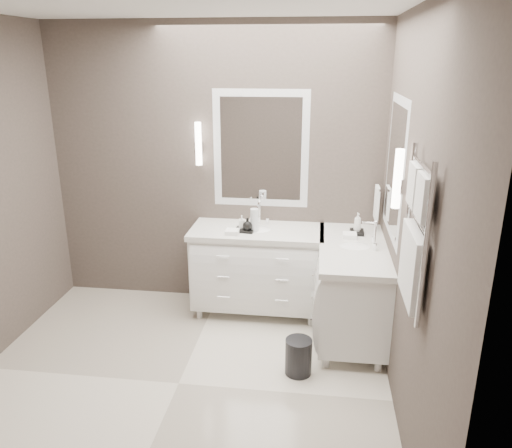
# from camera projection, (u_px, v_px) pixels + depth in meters

# --- Properties ---
(floor) EXTENTS (3.20, 3.00, 0.01)m
(floor) POSITION_uv_depth(u_px,v_px,m) (179.00, 384.00, 3.82)
(floor) COLOR silver
(floor) RESTS_ON ground
(wall_back) EXTENTS (3.20, 0.01, 2.70)m
(wall_back) POSITION_uv_depth(u_px,v_px,m) (215.00, 169.00, 4.80)
(wall_back) COLOR #493F3A
(wall_back) RESTS_ON floor
(wall_front) EXTENTS (3.20, 0.01, 2.70)m
(wall_front) POSITION_uv_depth(u_px,v_px,m) (57.00, 330.00, 1.97)
(wall_front) COLOR #493F3A
(wall_front) RESTS_ON floor
(wall_right) EXTENTS (0.01, 3.00, 2.70)m
(wall_right) POSITION_uv_depth(u_px,v_px,m) (412.00, 225.00, 3.19)
(wall_right) COLOR #493F3A
(wall_right) RESTS_ON floor
(vanity_back) EXTENTS (1.24, 0.59, 0.97)m
(vanity_back) POSITION_uv_depth(u_px,v_px,m) (257.00, 265.00, 4.76)
(vanity_back) COLOR white
(vanity_back) RESTS_ON floor
(vanity_right) EXTENTS (0.59, 1.24, 0.97)m
(vanity_right) POSITION_uv_depth(u_px,v_px,m) (352.00, 285.00, 4.35)
(vanity_right) COLOR white
(vanity_right) RESTS_ON floor
(mirror_back) EXTENTS (0.90, 0.02, 1.10)m
(mirror_back) POSITION_uv_depth(u_px,v_px,m) (261.00, 149.00, 4.67)
(mirror_back) COLOR white
(mirror_back) RESTS_ON wall_back
(mirror_right) EXTENTS (0.02, 0.90, 1.10)m
(mirror_right) POSITION_uv_depth(u_px,v_px,m) (395.00, 168.00, 3.88)
(mirror_right) COLOR white
(mirror_right) RESTS_ON wall_right
(sconce_back) EXTENTS (0.06, 0.06, 0.40)m
(sconce_back) POSITION_uv_depth(u_px,v_px,m) (198.00, 145.00, 4.66)
(sconce_back) COLOR white
(sconce_back) RESTS_ON wall_back
(sconce_right) EXTENTS (0.06, 0.06, 0.40)m
(sconce_right) POSITION_uv_depth(u_px,v_px,m) (398.00, 180.00, 3.33)
(sconce_right) COLOR white
(sconce_right) RESTS_ON wall_right
(towel_bar_corner) EXTENTS (0.03, 0.22, 0.30)m
(towel_bar_corner) POSITION_uv_depth(u_px,v_px,m) (377.00, 202.00, 4.55)
(towel_bar_corner) COLOR white
(towel_bar_corner) RESTS_ON wall_right
(towel_ladder) EXTENTS (0.06, 0.58, 0.90)m
(towel_ladder) POSITION_uv_depth(u_px,v_px,m) (414.00, 240.00, 2.81)
(towel_ladder) COLOR white
(towel_ladder) RESTS_ON wall_right
(waste_bin) EXTENTS (0.24, 0.24, 0.29)m
(waste_bin) POSITION_uv_depth(u_px,v_px,m) (298.00, 357.00, 3.90)
(waste_bin) COLOR black
(waste_bin) RESTS_ON floor
(amenity_tray_back) EXTENTS (0.19, 0.15, 0.03)m
(amenity_tray_back) POSITION_uv_depth(u_px,v_px,m) (245.00, 230.00, 4.58)
(amenity_tray_back) COLOR black
(amenity_tray_back) RESTS_ON vanity_back
(amenity_tray_right) EXTENTS (0.13, 0.17, 0.02)m
(amenity_tray_right) POSITION_uv_depth(u_px,v_px,m) (357.00, 232.00, 4.53)
(amenity_tray_right) COLOR black
(amenity_tray_right) RESTS_ON vanity_right
(water_bottle) EXTENTS (0.08, 0.08, 0.22)m
(water_bottle) POSITION_uv_depth(u_px,v_px,m) (254.00, 220.00, 4.55)
(water_bottle) COLOR silver
(water_bottle) RESTS_ON vanity_back
(soap_bottle_a) EXTENTS (0.06, 0.06, 0.12)m
(soap_bottle_a) POSITION_uv_depth(u_px,v_px,m) (242.00, 222.00, 4.58)
(soap_bottle_a) COLOR white
(soap_bottle_a) RESTS_ON amenity_tray_back
(soap_bottle_b) EXTENTS (0.09, 0.09, 0.11)m
(soap_bottle_b) POSITION_uv_depth(u_px,v_px,m) (247.00, 224.00, 4.53)
(soap_bottle_b) COLOR black
(soap_bottle_b) RESTS_ON amenity_tray_back
(soap_bottle_c) EXTENTS (0.08, 0.08, 0.17)m
(soap_bottle_c) POSITION_uv_depth(u_px,v_px,m) (358.00, 222.00, 4.49)
(soap_bottle_c) COLOR white
(soap_bottle_c) RESTS_ON amenity_tray_right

